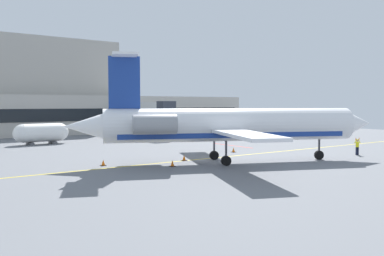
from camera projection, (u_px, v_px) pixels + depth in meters
name	position (u px, v px, depth m)	size (l,w,h in m)	color
ground	(214.00, 161.00, 40.55)	(120.00, 120.00, 0.11)	slate
terminal_building	(67.00, 99.00, 79.01)	(69.70, 13.07, 17.81)	#B7B2A8
jet_bridge_east	(145.00, 109.00, 70.66)	(2.40, 17.14, 6.00)	silver
regional_jet	(227.00, 125.00, 38.95)	(28.82, 22.59, 9.88)	white
baggage_tug	(205.00, 131.00, 69.44)	(4.24, 3.43, 2.23)	silver
pushback_tractor	(246.00, 131.00, 68.59)	(4.07, 3.59, 2.19)	#1E4CB2
fuel_tank	(41.00, 133.00, 56.77)	(7.53, 2.80, 2.86)	white
marshaller	(357.00, 146.00, 44.91)	(0.82, 0.34, 1.87)	#191E33
safety_cone_alpha	(233.00, 150.00, 47.44)	(0.47, 0.47, 0.55)	orange
safety_cone_bravo	(184.00, 158.00, 40.40)	(0.47, 0.47, 0.55)	orange
safety_cone_charlie	(103.00, 163.00, 37.08)	(0.47, 0.47, 0.55)	orange
safety_cone_delta	(172.00, 164.00, 36.63)	(0.47, 0.47, 0.55)	orange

